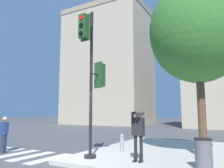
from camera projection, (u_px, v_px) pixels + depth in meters
ground_plane at (70, 163)px, 7.57m from camera, size 160.00×160.00×0.00m
sidewalk_corner at (192, 154)px, 8.92m from camera, size 8.00×8.00×0.14m
crosswalk_stripes at (2, 152)px, 9.79m from camera, size 6.34×2.23×0.01m
traffic_signal_pole at (92, 68)px, 8.20m from camera, size 0.51×1.33×5.52m
person_photographer at (138, 130)px, 7.32m from camera, size 0.50×0.53×1.72m
pedestrian_distant at (4, 133)px, 9.67m from camera, size 0.34×0.20×1.58m
street_tree at (197, 31)px, 8.45m from camera, size 3.68×3.68×6.77m
fire_hydrant at (122, 143)px, 9.05m from camera, size 0.16×0.22×0.73m
trash_bin at (204, 154)px, 6.17m from camera, size 0.49×0.49×0.88m
building_left at (109, 67)px, 36.28m from camera, size 13.23×9.43×18.81m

